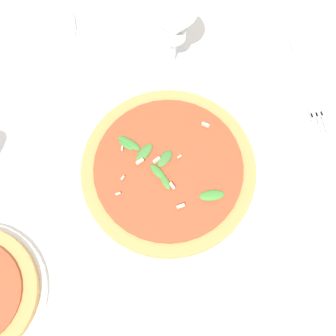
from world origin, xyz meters
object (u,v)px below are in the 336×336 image
fork (305,78)px  side_plate_white (30,28)px  pizza_arugula_main (168,170)px  wine_glass (174,27)px

fork → side_plate_white: size_ratio=1.31×
pizza_arugula_main → side_plate_white: size_ratio=1.81×
wine_glass → fork: wine_glass is taller
pizza_arugula_main → side_plate_white: 0.38m
wine_glass → side_plate_white: (-0.17, -0.22, -0.10)m
pizza_arugula_main → side_plate_white: bearing=-161.3°
fork → pizza_arugula_main: bearing=-65.1°
pizza_arugula_main → wine_glass: size_ratio=2.08×
wine_glass → side_plate_white: size_ratio=0.87×
fork → side_plate_white: 0.52m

